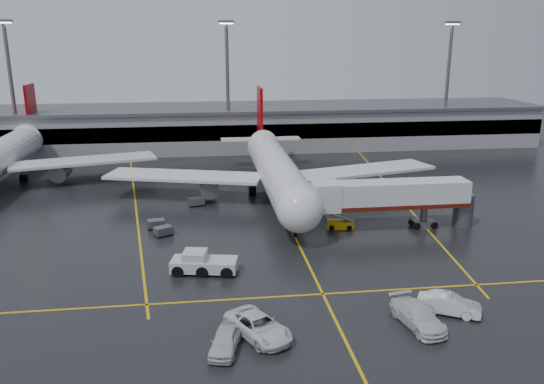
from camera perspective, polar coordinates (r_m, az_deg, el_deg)
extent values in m
plane|color=black|center=(69.79, 1.42, -2.66)|extent=(220.00, 220.00, 0.00)
cube|color=gold|center=(69.79, 1.42, -2.65)|extent=(0.25, 90.00, 0.02)
cube|color=gold|center=(49.77, 5.35, -10.62)|extent=(60.00, 0.25, 0.02)
cube|color=gold|center=(79.18, -14.18, -0.89)|extent=(9.99, 69.35, 0.02)
cube|color=gold|center=(83.50, 12.65, 0.07)|extent=(7.57, 69.64, 0.02)
cube|color=gray|center=(115.30, -2.24, 6.76)|extent=(120.00, 18.00, 8.00)
cube|color=black|center=(106.57, -1.80, 6.29)|extent=(120.00, 0.40, 3.00)
cube|color=#595B60|center=(114.70, -2.26, 8.88)|extent=(122.00, 19.00, 0.60)
cylinder|color=#595B60|center=(113.29, -25.61, 9.42)|extent=(0.70, 0.70, 25.00)
cube|color=#595B60|center=(112.93, -26.40, 15.81)|extent=(3.00, 1.20, 0.50)
cube|color=#FFE5B2|center=(112.92, -26.38, 15.66)|extent=(2.60, 0.90, 0.20)
cylinder|color=#595B60|center=(107.96, -4.68, 10.65)|extent=(0.70, 0.70, 25.00)
cube|color=#595B60|center=(107.58, -4.83, 17.40)|extent=(3.00, 1.20, 0.50)
cube|color=#FFE5B2|center=(107.57, -4.83, 17.24)|extent=(2.60, 0.90, 0.20)
cylinder|color=#595B60|center=(118.97, 17.91, 10.43)|extent=(0.70, 0.70, 25.00)
cube|color=#595B60|center=(118.62, 18.44, 16.53)|extent=(3.00, 1.20, 0.50)
cube|color=#FFE5B2|center=(118.61, 18.43, 16.39)|extent=(2.60, 0.90, 0.20)
cylinder|color=silver|center=(76.25, 0.52, 2.23)|extent=(5.20, 36.00, 5.20)
sphere|color=silver|center=(59.12, 2.93, -1.84)|extent=(5.20, 5.20, 5.20)
cone|color=silver|center=(96.52, -1.20, 5.48)|extent=(4.94, 8.00, 4.94)
cube|color=#950009|center=(96.75, -1.28, 8.44)|extent=(0.50, 5.50, 8.50)
cube|color=silver|center=(96.49, -1.20, 5.59)|extent=(14.00, 3.00, 0.25)
cube|color=silver|center=(77.74, -9.22, 1.68)|extent=(22.80, 11.83, 0.40)
cube|color=silver|center=(81.09, 9.47, 2.25)|extent=(22.80, 11.83, 0.40)
cylinder|color=#595B60|center=(77.08, -6.60, 0.58)|extent=(2.60, 4.50, 2.60)
cylinder|color=#595B60|center=(79.56, 7.21, 1.04)|extent=(2.60, 4.50, 2.60)
cylinder|color=#595B60|center=(62.94, 2.40, -3.80)|extent=(0.56, 0.56, 2.00)
cylinder|color=#595B60|center=(79.58, -2.06, 0.42)|extent=(0.56, 0.56, 2.00)
cylinder|color=#595B60|center=(80.40, 2.48, 0.58)|extent=(0.56, 0.56, 2.00)
cylinder|color=black|center=(63.13, 2.39, -4.27)|extent=(0.40, 1.10, 1.10)
cylinder|color=black|center=(79.70, -2.06, 0.11)|extent=(1.00, 1.40, 1.40)
cylinder|color=black|center=(80.52, 2.48, 0.27)|extent=(1.00, 1.40, 1.40)
cone|color=silver|center=(112.38, -23.84, 5.61)|extent=(4.94, 8.00, 4.94)
cube|color=#950009|center=(112.68, -23.98, 8.14)|extent=(0.50, 5.50, 8.50)
cube|color=silver|center=(112.35, -23.86, 5.71)|extent=(14.00, 3.00, 0.25)
cube|color=silver|center=(91.33, -19.12, 3.11)|extent=(22.80, 11.83, 0.40)
cylinder|color=#595B60|center=(91.46, -21.31, 2.01)|extent=(2.60, 4.50, 2.60)
cylinder|color=#595B60|center=(95.27, -24.65, 1.55)|extent=(0.56, 0.56, 2.00)
cylinder|color=black|center=(95.37, -24.62, 1.29)|extent=(1.00, 1.40, 1.40)
cube|color=silver|center=(65.86, 12.63, -0.18)|extent=(18.00, 3.20, 3.00)
cube|color=#511309|center=(66.22, 12.56, -1.26)|extent=(18.00, 3.30, 0.50)
cube|color=silver|center=(63.56, 5.66, -0.44)|extent=(3.00, 3.40, 3.30)
cylinder|color=#595B60|center=(68.13, 15.65, -2.40)|extent=(0.80, 0.80, 3.00)
cube|color=#595B60|center=(68.46, 15.59, -3.24)|extent=(2.60, 1.60, 0.90)
cylinder|color=#595B60|center=(70.07, 19.45, -1.80)|extent=(2.40, 2.40, 4.00)
cylinder|color=black|center=(68.05, 14.73, -3.29)|extent=(0.90, 1.80, 0.90)
cylinder|color=black|center=(68.89, 16.43, -3.18)|extent=(0.90, 1.80, 0.90)
cube|color=silver|center=(53.92, -7.13, -7.57)|extent=(6.75, 3.70, 1.09)
cube|color=silver|center=(53.74, -8.12, -6.63)|extent=(2.56, 2.56, 0.91)
cube|color=black|center=(53.74, -8.12, -6.63)|extent=(2.30, 2.30, 0.82)
cylinder|color=black|center=(54.51, -9.59, -7.77)|extent=(1.68, 2.91, 1.19)
cylinder|color=black|center=(54.05, -7.11, -7.88)|extent=(1.68, 2.91, 1.19)
cylinder|color=black|center=(53.68, -4.60, -7.97)|extent=(1.68, 2.91, 1.19)
cube|color=#EBA808|center=(66.19, 7.18, -3.38)|extent=(3.37, 1.88, 0.97)
cube|color=#595B60|center=(65.89, 7.21, -2.62)|extent=(3.16, 1.34, 1.11)
cylinder|color=black|center=(66.19, 6.26, -3.55)|extent=(0.88, 1.59, 0.62)
cylinder|color=black|center=(66.35, 8.09, -3.57)|extent=(0.88, 1.59, 0.62)
imported|color=white|center=(42.85, -1.44, -13.91)|extent=(5.60, 6.79, 1.72)
imported|color=silver|center=(45.76, 15.07, -12.44)|extent=(3.44, 6.25, 1.72)
imported|color=silver|center=(48.34, 18.10, -11.13)|extent=(5.35, 4.03, 1.69)
imported|color=silver|center=(41.35, -4.95, -15.28)|extent=(2.92, 4.96, 1.58)
cube|color=#595B60|center=(64.39, -11.35, -3.98)|extent=(2.38, 2.13, 0.90)
cylinder|color=black|center=(63.80, -11.76, -4.64)|extent=(0.40, 0.20, 0.40)
cylinder|color=black|center=(64.46, -10.49, -4.35)|extent=(0.40, 0.20, 0.40)
cylinder|color=black|center=(64.65, -12.16, -4.39)|extent=(0.40, 0.20, 0.40)
cylinder|color=black|center=(65.30, -10.90, -4.11)|extent=(0.40, 0.20, 0.40)
cube|color=#595B60|center=(66.97, -12.08, -3.24)|extent=(2.17, 1.58, 0.90)
cylinder|color=black|center=(66.62, -12.72, -3.81)|extent=(0.40, 0.20, 0.40)
cylinder|color=black|center=(66.70, -11.34, -3.70)|extent=(0.40, 0.20, 0.40)
cylinder|color=black|center=(67.56, -12.77, -3.53)|extent=(0.40, 0.20, 0.40)
cylinder|color=black|center=(67.64, -11.41, -3.43)|extent=(0.40, 0.20, 0.40)
cube|color=#595B60|center=(75.05, -7.95, -0.96)|extent=(2.26, 1.76, 0.90)
cylinder|color=black|center=(74.54, -8.44, -1.47)|extent=(0.40, 0.20, 0.40)
cylinder|color=black|center=(74.90, -7.25, -1.34)|extent=(0.40, 0.20, 0.40)
cylinder|color=black|center=(75.47, -8.62, -1.26)|extent=(0.40, 0.20, 0.40)
cylinder|color=black|center=(75.83, -7.45, -1.13)|extent=(0.40, 0.20, 0.40)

